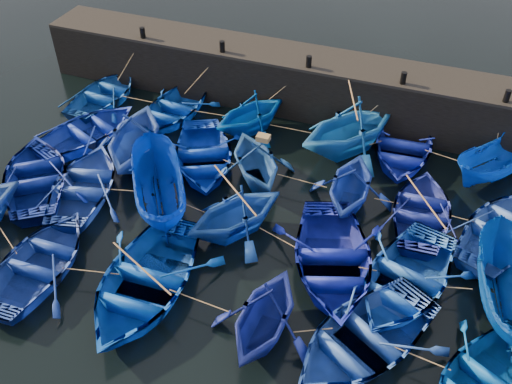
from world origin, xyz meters
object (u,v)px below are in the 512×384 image
(boat_13, at_px, (36,176))
(wooden_crate, at_px, (263,138))
(boat_0, at_px, (105,94))
(boat_8, at_px, (203,156))

(boat_13, bearing_deg, wooden_crate, 166.86)
(boat_0, height_order, boat_8, boat_8)
(boat_13, bearing_deg, boat_0, -117.49)
(boat_8, relative_size, boat_13, 0.96)
(boat_8, height_order, wooden_crate, wooden_crate)
(boat_13, bearing_deg, boat_8, 176.76)
(boat_13, xyz_separation_m, wooden_crate, (8.12, 3.35, 1.58))
(wooden_crate, bearing_deg, boat_13, -157.58)
(boat_0, bearing_deg, boat_13, 101.89)
(boat_0, bearing_deg, boat_8, 159.82)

